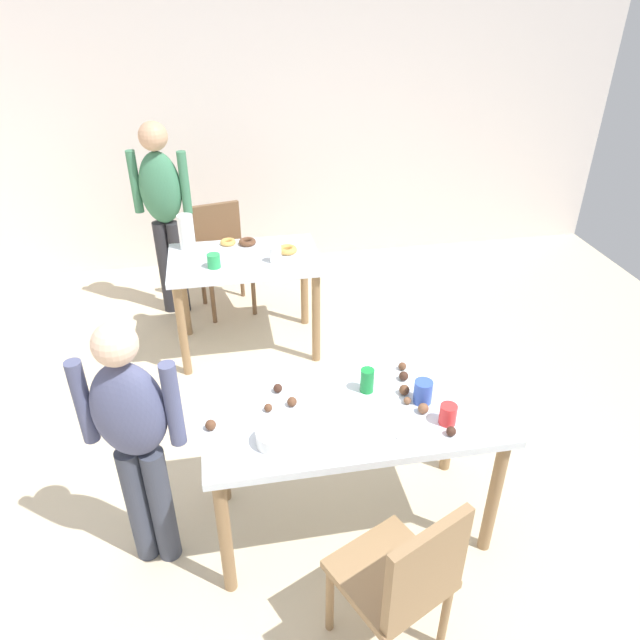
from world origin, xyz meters
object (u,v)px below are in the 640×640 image
object	(u,v)px
person_adult_far	(163,204)
soda_can	(367,380)
chair_near_table	(404,578)
dining_table_near	(352,427)
chair_far_table	(222,252)
person_girl_near	(134,433)
mixing_bowl	(276,437)
dining_table_far	(245,273)
pitcher_far	(186,232)

from	to	relation	value
person_adult_far	soda_can	xyz separation A→B (m)	(1.04, -2.28, -0.12)
chair_near_table	soda_can	world-z (taller)	soda_can
chair_near_table	person_adult_far	xyz separation A→B (m)	(-0.98, 3.12, 0.44)
person_adult_far	soda_can	bearing A→B (deg)	-65.52
dining_table_near	chair_far_table	xyz separation A→B (m)	(-0.53, 2.43, -0.15)
person_girl_near	mixing_bowl	distance (m)	0.61
chair_near_table	mixing_bowl	distance (m)	0.75
person_adult_far	dining_table_near	bearing A→B (deg)	-68.69
person_girl_near	chair_far_table	bearing A→B (deg)	79.69
soda_can	dining_table_far	bearing A→B (deg)	106.47
dining_table_near	pitcher_far	bearing A→B (deg)	111.20
dining_table_near	pitcher_far	world-z (taller)	pitcher_far
person_girl_near	person_adult_far	bearing A→B (deg)	89.27
soda_can	person_girl_near	bearing A→B (deg)	-171.74
chair_far_table	person_girl_near	size ratio (longest dim) A/B	0.65
person_girl_near	mixing_bowl	bearing A→B (deg)	-12.03
chair_near_table	person_girl_near	bearing A→B (deg)	146.11
chair_near_table	person_girl_near	size ratio (longest dim) A/B	0.65
chair_far_table	mixing_bowl	xyz separation A→B (m)	(0.15, -2.58, 0.29)
pitcher_far	soda_can	bearing A→B (deg)	-64.89
dining_table_near	soda_can	size ratio (longest dim) A/B	11.33
dining_table_far	chair_near_table	bearing A→B (deg)	-80.18
chair_far_table	pitcher_far	bearing A→B (deg)	-117.73
person_adult_far	mixing_bowl	bearing A→B (deg)	-77.55
chair_near_table	dining_table_near	bearing A→B (deg)	93.62
dining_table_far	soda_can	size ratio (longest dim) A/B	8.63
person_adult_far	pitcher_far	xyz separation A→B (m)	(0.18, -0.44, -0.06)
person_girl_near	mixing_bowl	xyz separation A→B (m)	(0.60, -0.13, -0.01)
dining_table_near	chair_near_table	size ratio (longest dim) A/B	1.59
pitcher_far	dining_table_near	bearing A→B (deg)	-68.80
dining_table_far	chair_far_table	size ratio (longest dim) A/B	1.21
soda_can	dining_table_near	bearing A→B (deg)	-126.58
chair_near_table	soda_can	bearing A→B (deg)	86.39
chair_near_table	soda_can	xyz separation A→B (m)	(0.05, 0.84, 0.31)
chair_near_table	person_girl_near	xyz separation A→B (m)	(-1.02, 0.68, 0.29)
soda_can	chair_near_table	bearing A→B (deg)	-93.61
dining_table_near	chair_far_table	size ratio (longest dim) A/B	1.59
person_adult_far	mixing_bowl	xyz separation A→B (m)	(0.57, -2.56, -0.15)
person_adult_far	pitcher_far	distance (m)	0.48
chair_far_table	mixing_bowl	bearing A→B (deg)	-86.66
dining_table_near	person_adult_far	distance (m)	2.60
chair_far_table	pitcher_far	xyz separation A→B (m)	(-0.24, -0.46, 0.38)
dining_table_near	chair_near_table	world-z (taller)	chair_near_table
dining_table_near	soda_can	bearing A→B (deg)	53.42
chair_far_table	soda_can	xyz separation A→B (m)	(0.62, -2.30, 0.31)
chair_far_table	person_adult_far	bearing A→B (deg)	-177.60
chair_near_table	person_adult_far	distance (m)	3.30
person_girl_near	person_adult_far	distance (m)	2.44
dining_table_far	pitcher_far	distance (m)	0.51
dining_table_near	soda_can	xyz separation A→B (m)	(0.10, 0.13, 0.16)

